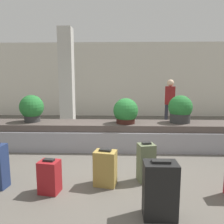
{
  "coord_description": "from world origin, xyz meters",
  "views": [
    {
      "loc": [
        0.16,
        -3.75,
        1.61
      ],
      "look_at": [
        0.0,
        1.32,
        0.86
      ],
      "focal_mm": 35.0,
      "sensor_mm": 36.0,
      "label": 1
    }
  ],
  "objects_px": {
    "suitcase_2": "(160,190)",
    "traveler_0": "(170,99)",
    "potted_plant_0": "(180,109)",
    "pillar": "(67,80)",
    "potted_plant_1": "(126,112)",
    "potted_plant_2": "(32,108)",
    "suitcase_5": "(50,177)",
    "suitcase_3": "(146,162)",
    "suitcase_4": "(105,168)"
  },
  "relations": [
    {
      "from": "traveler_0",
      "to": "suitcase_5",
      "type": "bearing_deg",
      "value": -53.15
    },
    {
      "from": "suitcase_4",
      "to": "traveler_0",
      "type": "distance_m",
      "value": 4.64
    },
    {
      "from": "suitcase_5",
      "to": "potted_plant_2",
      "type": "distance_m",
      "value": 2.55
    },
    {
      "from": "pillar",
      "to": "potted_plant_2",
      "type": "xyz_separation_m",
      "value": [
        -0.43,
        -1.83,
        -0.67
      ]
    },
    {
      "from": "suitcase_5",
      "to": "traveler_0",
      "type": "relative_size",
      "value": 0.31
    },
    {
      "from": "traveler_0",
      "to": "suitcase_4",
      "type": "bearing_deg",
      "value": -46.41
    },
    {
      "from": "pillar",
      "to": "potted_plant_2",
      "type": "height_order",
      "value": "pillar"
    },
    {
      "from": "potted_plant_2",
      "to": "traveler_0",
      "type": "height_order",
      "value": "traveler_0"
    },
    {
      "from": "suitcase_5",
      "to": "potted_plant_1",
      "type": "xyz_separation_m",
      "value": [
        1.14,
        2.07,
        0.64
      ]
    },
    {
      "from": "suitcase_3",
      "to": "suitcase_4",
      "type": "distance_m",
      "value": 0.66
    },
    {
      "from": "potted_plant_1",
      "to": "suitcase_4",
      "type": "bearing_deg",
      "value": -101.24
    },
    {
      "from": "suitcase_3",
      "to": "traveler_0",
      "type": "bearing_deg",
      "value": 59.92
    },
    {
      "from": "traveler_0",
      "to": "suitcase_2",
      "type": "bearing_deg",
      "value": -35.7
    },
    {
      "from": "suitcase_5",
      "to": "traveler_0",
      "type": "xyz_separation_m",
      "value": [
        2.69,
        4.42,
        0.72
      ]
    },
    {
      "from": "pillar",
      "to": "traveler_0",
      "type": "bearing_deg",
      "value": 6.88
    },
    {
      "from": "suitcase_4",
      "to": "traveler_0",
      "type": "bearing_deg",
      "value": 76.75
    },
    {
      "from": "suitcase_4",
      "to": "potted_plant_0",
      "type": "bearing_deg",
      "value": 61.16
    },
    {
      "from": "potted_plant_0",
      "to": "potted_plant_2",
      "type": "distance_m",
      "value": 3.53
    },
    {
      "from": "pillar",
      "to": "suitcase_4",
      "type": "distance_m",
      "value": 4.25
    },
    {
      "from": "suitcase_5",
      "to": "traveler_0",
      "type": "distance_m",
      "value": 5.23
    },
    {
      "from": "pillar",
      "to": "potted_plant_0",
      "type": "relative_size",
      "value": 4.96
    },
    {
      "from": "pillar",
      "to": "potted_plant_2",
      "type": "distance_m",
      "value": 1.99
    },
    {
      "from": "pillar",
      "to": "potted_plant_1",
      "type": "height_order",
      "value": "pillar"
    },
    {
      "from": "suitcase_2",
      "to": "traveler_0",
      "type": "relative_size",
      "value": 0.43
    },
    {
      "from": "suitcase_4",
      "to": "traveler_0",
      "type": "xyz_separation_m",
      "value": [
        1.91,
        4.17,
        0.68
      ]
    },
    {
      "from": "pillar",
      "to": "suitcase_3",
      "type": "xyz_separation_m",
      "value": [
        2.09,
        -3.61,
        -1.29
      ]
    },
    {
      "from": "suitcase_2",
      "to": "potted_plant_1",
      "type": "relative_size",
      "value": 1.19
    },
    {
      "from": "potted_plant_2",
      "to": "suitcase_5",
      "type": "bearing_deg",
      "value": -63.35
    },
    {
      "from": "potted_plant_1",
      "to": "potted_plant_0",
      "type": "bearing_deg",
      "value": 5.73
    },
    {
      "from": "suitcase_4",
      "to": "suitcase_2",
      "type": "bearing_deg",
      "value": -36.81
    },
    {
      "from": "suitcase_2",
      "to": "pillar",
      "type": "bearing_deg",
      "value": 115.21
    },
    {
      "from": "suitcase_3",
      "to": "potted_plant_0",
      "type": "xyz_separation_m",
      "value": [
        1.0,
        1.79,
        0.61
      ]
    },
    {
      "from": "suitcase_3",
      "to": "traveler_0",
      "type": "xyz_separation_m",
      "value": [
        1.27,
        4.01,
        0.65
      ]
    },
    {
      "from": "potted_plant_0",
      "to": "potted_plant_2",
      "type": "bearing_deg",
      "value": -179.87
    },
    {
      "from": "suitcase_5",
      "to": "potted_plant_2",
      "type": "bearing_deg",
      "value": 126.25
    },
    {
      "from": "suitcase_3",
      "to": "suitcase_5",
      "type": "relative_size",
      "value": 1.27
    },
    {
      "from": "suitcase_2",
      "to": "suitcase_5",
      "type": "distance_m",
      "value": 1.56
    },
    {
      "from": "suitcase_3",
      "to": "potted_plant_1",
      "type": "distance_m",
      "value": 1.78
    },
    {
      "from": "suitcase_2",
      "to": "potted_plant_0",
      "type": "relative_size",
      "value": 1.09
    },
    {
      "from": "suitcase_5",
      "to": "potted_plant_0",
      "type": "bearing_deg",
      "value": 51.77
    },
    {
      "from": "traveler_0",
      "to": "potted_plant_1",
      "type": "bearing_deg",
      "value": -55.14
    },
    {
      "from": "potted_plant_1",
      "to": "traveler_0",
      "type": "xyz_separation_m",
      "value": [
        1.55,
        2.35,
        0.08
      ]
    },
    {
      "from": "potted_plant_0",
      "to": "traveler_0",
      "type": "height_order",
      "value": "traveler_0"
    },
    {
      "from": "suitcase_3",
      "to": "suitcase_5",
      "type": "distance_m",
      "value": 1.48
    },
    {
      "from": "suitcase_3",
      "to": "potted_plant_1",
      "type": "bearing_deg",
      "value": 86.98
    },
    {
      "from": "potted_plant_0",
      "to": "potted_plant_1",
      "type": "xyz_separation_m",
      "value": [
        -1.28,
        -0.13,
        -0.04
      ]
    },
    {
      "from": "suitcase_3",
      "to": "potted_plant_0",
      "type": "height_order",
      "value": "potted_plant_0"
    },
    {
      "from": "suitcase_2",
      "to": "potted_plant_0",
      "type": "height_order",
      "value": "potted_plant_0"
    },
    {
      "from": "suitcase_5",
      "to": "suitcase_2",
      "type": "bearing_deg",
      "value": -9.75
    },
    {
      "from": "suitcase_2",
      "to": "potted_plant_2",
      "type": "height_order",
      "value": "potted_plant_2"
    }
  ]
}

